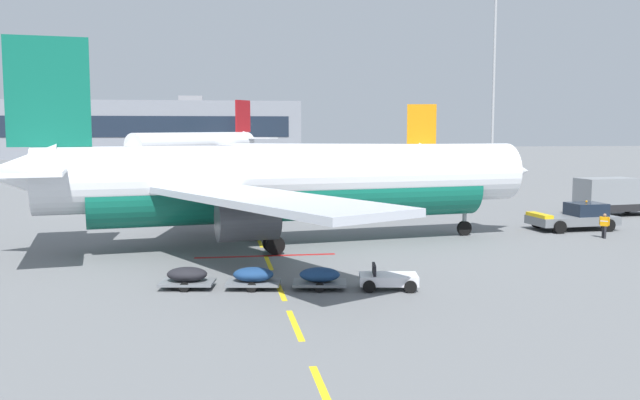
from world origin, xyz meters
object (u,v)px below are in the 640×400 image
at_px(airliner_foreground, 285,182).
at_px(ground_power_truck, 96,193).
at_px(airliner_far_center, 198,145).
at_px(ground_crew_worker, 604,224).
at_px(pushback_tug, 575,217).
at_px(baggage_train, 287,277).
at_px(airliner_far_right, 334,158).
at_px(apron_light_mast_far, 494,59).
at_px(fuel_service_truck, 614,196).

relative_size(airliner_foreground, ground_power_truck, 5.08).
bearing_deg(airliner_far_center, ground_crew_worker, -71.84).
height_order(airliner_foreground, ground_power_truck, airliner_foreground).
xyz_separation_m(pushback_tug, ground_power_truck, (-35.49, 15.82, 0.74)).
distance_m(ground_power_truck, baggage_train, 33.33).
xyz_separation_m(airliner_foreground, ground_crew_worker, (21.01, -0.67, -3.02)).
bearing_deg(ground_power_truck, airliner_far_center, 83.49).
height_order(airliner_foreground, airliner_far_right, airliner_foreground).
height_order(pushback_tug, airliner_far_center, airliner_far_center).
xyz_separation_m(airliner_foreground, apron_light_mast_far, (31.73, 42.97, 12.14)).
relative_size(airliner_far_center, ground_crew_worker, 19.72).
xyz_separation_m(airliner_far_center, ground_crew_worker, (27.88, -84.99, -3.19)).
xyz_separation_m(airliner_far_right, ground_power_truck, (-25.62, -27.04, -1.68)).
bearing_deg(airliner_foreground, ground_crew_worker, -1.84).
relative_size(airliner_far_center, airliner_far_right, 1.13).
relative_size(airliner_foreground, baggage_train, 2.98).
bearing_deg(airliner_far_right, apron_light_mast_far, -8.74).
xyz_separation_m(airliner_far_center, ground_power_truck, (-7.45, -65.26, -2.48)).
relative_size(airliner_far_center, baggage_train, 2.79).
height_order(airliner_foreground, baggage_train, airliner_foreground).
bearing_deg(pushback_tug, ground_crew_worker, -92.37).
xyz_separation_m(airliner_far_center, fuel_service_truck, (35.28, -74.25, -2.48)).
height_order(airliner_far_right, fuel_service_truck, airliner_far_right).
relative_size(airliner_foreground, airliner_far_right, 1.21).
distance_m(airliner_far_right, apron_light_mast_far, 24.30).
xyz_separation_m(airliner_far_right, fuel_service_truck, (17.11, -36.04, -1.68)).
height_order(airliner_foreground, ground_crew_worker, airliner_foreground).
bearing_deg(airliner_far_right, fuel_service_truck, -64.60).
bearing_deg(baggage_train, pushback_tug, 33.51).
xyz_separation_m(airliner_far_center, airliner_far_right, (18.17, -38.21, -0.80)).
bearing_deg(airliner_foreground, airliner_far_center, 94.66).
bearing_deg(airliner_foreground, airliner_far_right, 76.23).
xyz_separation_m(airliner_far_right, ground_crew_worker, (9.71, -46.78, -2.39)).
height_order(airliner_far_center, ground_power_truck, airliner_far_center).
height_order(airliner_foreground, apron_light_mast_far, apron_light_mast_far).
bearing_deg(airliner_far_right, baggage_train, -102.22).
relative_size(airliner_far_center, ground_power_truck, 4.75).
relative_size(airliner_far_right, ground_crew_worker, 17.48).
bearing_deg(fuel_service_truck, apron_light_mast_far, 84.24).
bearing_deg(airliner_foreground, ground_power_truck, 126.90).
relative_size(airliner_foreground, pushback_tug, 5.61).
height_order(airliner_far_right, ground_crew_worker, airliner_far_right).
relative_size(ground_power_truck, apron_light_mast_far, 0.26).
bearing_deg(pushback_tug, fuel_service_truck, 43.30).
height_order(airliner_foreground, fuel_service_truck, airliner_foreground).
xyz_separation_m(pushback_tug, fuel_service_truck, (7.24, 6.83, 0.74)).
bearing_deg(baggage_train, apron_light_mast_far, 58.88).
bearing_deg(ground_crew_worker, ground_power_truck, 150.80).
height_order(fuel_service_truck, ground_power_truck, same).
bearing_deg(ground_power_truck, fuel_service_truck, -11.88).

